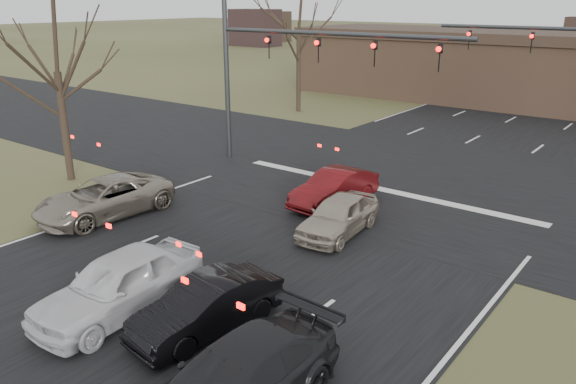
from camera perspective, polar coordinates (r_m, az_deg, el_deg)
name	(u,v)px	position (r m, az deg, el deg)	size (l,w,h in m)	color
ground	(121,325)	(14.62, -16.57, -12.81)	(360.00, 360.00, 0.00)	#464625
road_cross	(401,178)	(25.46, 11.38, 1.45)	(200.00, 14.00, 0.02)	black
building	(574,71)	(46.02, 27.04, 10.89)	(42.40, 10.40, 5.30)	brown
mast_arm_near	(280,58)	(25.50, -0.81, 13.47)	(12.12, 0.24, 8.00)	#383A3D
tree_left_near	(51,24)	(25.50, -22.94, 15.42)	(5.10, 5.10, 8.50)	black
tree_left_far	(299,2)	(39.65, 1.12, 18.70)	(5.70, 5.70, 9.50)	black
car_silver_suv	(104,198)	(21.41, -18.16, -0.57)	(2.32, 5.03, 1.40)	gray
car_white_sedan	(119,284)	(14.80, -16.77, -8.91)	(1.87, 4.64, 1.58)	silver
car_black_hatch	(207,306)	(13.67, -8.23, -11.40)	(1.36, 3.89, 1.28)	black
car_charcoal_sedan	(236,383)	(11.14, -5.34, -18.75)	(1.98, 4.86, 1.41)	black
car_red_ahead	(334,188)	(21.56, 4.73, 0.40)	(1.42, 4.08, 1.34)	#540C0E
car_silver_ahead	(339,215)	(18.89, 5.16, -2.37)	(1.56, 3.88, 1.32)	#AB9E8A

